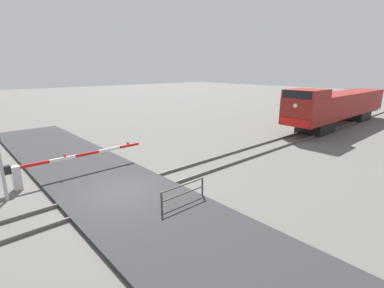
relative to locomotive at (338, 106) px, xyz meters
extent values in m
plane|color=#605E59|center=(0.00, -23.70, -2.01)|extent=(160.00, 160.00, 0.00)
cube|color=#59544C|center=(-0.72, -23.70, -1.94)|extent=(0.08, 80.00, 0.15)
cube|color=#59544C|center=(0.72, -23.70, -1.94)|extent=(0.08, 80.00, 0.15)
cube|color=#2D2D30|center=(0.00, -23.70, -1.94)|extent=(36.00, 5.04, 0.15)
cube|color=black|center=(0.00, -4.49, -1.49)|extent=(2.34, 3.20, 1.05)
cube|color=black|center=(0.00, 5.20, -1.49)|extent=(2.34, 3.20, 1.05)
cube|color=maroon|center=(0.00, 0.36, 0.13)|extent=(2.75, 17.62, 2.19)
cube|color=maroon|center=(0.00, -6.85, 1.57)|extent=(2.70, 3.21, 0.69)
cube|color=black|center=(0.00, -8.48, 1.57)|extent=(2.34, 0.06, 0.56)
cube|color=red|center=(0.00, -8.49, -0.61)|extent=(2.61, 0.08, 0.64)
sphere|color=#F2EACC|center=(0.00, -8.50, 0.73)|extent=(0.36, 0.36, 0.36)
cube|color=silver|center=(-3.78, -27.04, -1.43)|extent=(0.36, 0.36, 1.17)
cube|color=black|center=(-3.78, -27.39, -0.95)|extent=(0.28, 0.36, 0.40)
cube|color=red|center=(-3.78, -26.20, -0.95)|extent=(0.10, 1.28, 0.14)
cube|color=white|center=(-3.78, -24.92, -0.95)|extent=(0.10, 1.28, 0.14)
cube|color=red|center=(-3.78, -23.64, -0.95)|extent=(0.10, 1.28, 0.14)
cube|color=white|center=(-3.78, -22.37, -0.95)|extent=(0.10, 1.28, 0.14)
cube|color=red|center=(-3.78, -21.09, -0.95)|extent=(0.10, 1.28, 0.14)
sphere|color=red|center=(-3.78, -24.80, -0.81)|extent=(0.14, 0.14, 0.14)
sphere|color=red|center=(-3.78, -21.16, -0.81)|extent=(0.14, 0.14, 0.14)
cylinder|color=#4C4742|center=(2.64, -23.35, -1.54)|extent=(0.08, 0.08, 0.95)
cylinder|color=#4C4742|center=(2.64, -21.14, -1.54)|extent=(0.08, 0.08, 0.95)
cylinder|color=#4C4742|center=(2.64, -22.24, -1.10)|extent=(0.06, 2.20, 0.06)
cylinder|color=#4C4742|center=(2.64, -22.24, -1.49)|extent=(0.06, 2.20, 0.06)
camera|label=1|loc=(10.72, -29.02, 3.51)|focal=25.94mm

